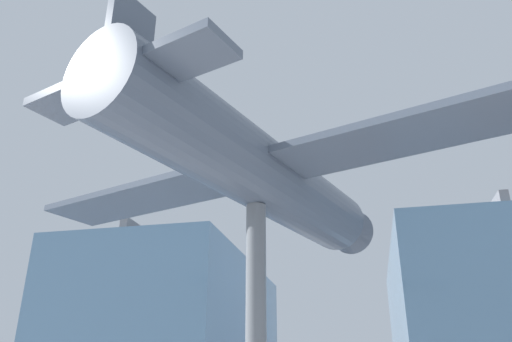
# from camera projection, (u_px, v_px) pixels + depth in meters

# --- Properties ---
(glass_pavilion_left) EXTENTS (8.50, 16.04, 8.94)m
(glass_pavilion_left) POSITION_uv_depth(u_px,v_px,m) (177.00, 339.00, 27.73)
(glass_pavilion_left) COLOR slate
(glass_pavilion_left) RESTS_ON ground_plane
(glass_pavilion_right) EXTENTS (8.50, 16.04, 8.94)m
(glass_pavilion_right) POSITION_uv_depth(u_px,v_px,m) (487.00, 333.00, 24.51)
(glass_pavilion_right) COLOR slate
(glass_pavilion_right) RESTS_ON ground_plane
(support_pylon_central) EXTENTS (0.48, 0.48, 6.00)m
(support_pylon_central) POSITION_uv_depth(u_px,v_px,m) (256.00, 331.00, 11.24)
(support_pylon_central) COLOR slate
(support_pylon_central) RESTS_ON ground_plane
(suspended_airplane) EXTENTS (14.13, 12.24, 2.91)m
(suspended_airplane) POSITION_uv_depth(u_px,v_px,m) (263.00, 175.00, 13.05)
(suspended_airplane) COLOR #4C5666
(suspended_airplane) RESTS_ON support_pylon_central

